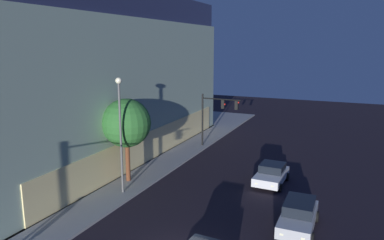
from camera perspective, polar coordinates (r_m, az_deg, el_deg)
The scene contains 6 objects.
modern_building at distance 40.66m, azimuth -20.77°, elevation 6.64°, with size 33.10×23.42×15.64m.
traffic_light_far_corner at distance 38.07m, azimuth 3.93°, elevation 1.51°, with size 0.37×4.27×5.56m.
street_lamp_sidewalk at distance 26.33m, azimuth -11.12°, elevation -0.36°, with size 0.44×0.44×8.40m.
sidewalk_tree at distance 28.72m, azimuth -10.17°, elevation -0.50°, with size 3.80×3.80×6.58m.
car_silver at distance 23.29m, azimuth 16.25°, elevation -14.01°, with size 4.62×2.13×1.66m.
car_white at distance 29.81m, azimuth 12.27°, elevation -8.21°, with size 4.20×2.33×1.55m.
Camera 1 is at (-14.88, -7.51, 10.76)m, focal length 34.26 mm.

